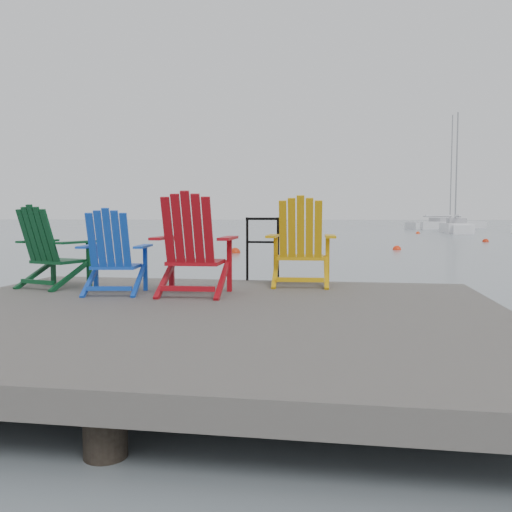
# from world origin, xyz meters

# --- Properties ---
(ground) EXTENTS (400.00, 400.00, 0.00)m
(ground) POSITION_xyz_m (0.00, 0.00, 0.00)
(ground) COLOR slate
(ground) RESTS_ON ground
(dock) EXTENTS (6.00, 5.00, 1.40)m
(dock) POSITION_xyz_m (0.00, 0.00, 0.35)
(dock) COLOR #302D2A
(dock) RESTS_ON ground
(handrail) EXTENTS (0.48, 0.04, 0.90)m
(handrail) POSITION_xyz_m (0.25, 2.45, 1.04)
(handrail) COLOR black
(handrail) RESTS_ON dock
(chair_green) EXTENTS (0.96, 0.91, 1.02)m
(chair_green) POSITION_xyz_m (-2.31, 1.27, 1.02)
(chair_green) COLOR #0A3A1C
(chair_green) RESTS_ON dock
(chair_blue) EXTENTS (0.86, 0.80, 0.97)m
(chair_blue) POSITION_xyz_m (-1.28, 0.86, 0.99)
(chair_blue) COLOR #1141B4
(chair_blue) RESTS_ON dock
(chair_red) EXTENTS (0.94, 0.87, 1.15)m
(chair_red) POSITION_xyz_m (-0.33, 0.90, 1.08)
(chair_red) COLOR maroon
(chair_red) RESTS_ON dock
(chair_yellow) EXTENTS (0.94, 0.87, 1.13)m
(chair_yellow) POSITION_xyz_m (0.83, 1.95, 1.07)
(chair_yellow) COLOR #C8950B
(chair_yellow) RESTS_ON dock
(sailboat_near) EXTENTS (2.47, 7.63, 10.49)m
(sailboat_near) POSITION_xyz_m (10.91, 43.22, 0.36)
(sailboat_near) COLOR white
(sailboat_near) RESTS_ON ground
(sailboat_mid) EXTENTS (9.09, 7.56, 12.92)m
(sailboat_mid) POSITION_xyz_m (12.89, 58.27, 0.35)
(sailboat_mid) COLOR silver
(sailboat_mid) RESTS_ON ground
(buoy_a) EXTENTS (0.41, 0.41, 0.41)m
(buoy_a) POSITION_xyz_m (-2.70, 15.21, 0.00)
(buoy_a) COLOR #BA280A
(buoy_a) RESTS_ON ground
(buoy_b) EXTENTS (0.35, 0.35, 0.35)m
(buoy_b) POSITION_xyz_m (3.64, 18.24, 0.00)
(buoy_b) COLOR red
(buoy_b) RESTS_ON ground
(buoy_c) EXTENTS (0.35, 0.35, 0.35)m
(buoy_c) POSITION_xyz_m (9.13, 26.14, 0.00)
(buoy_c) COLOR red
(buoy_c) RESTS_ON ground
(buoy_d) EXTENTS (0.33, 0.33, 0.33)m
(buoy_d) POSITION_xyz_m (7.37, 40.00, 0.00)
(buoy_d) COLOR #F7390E
(buoy_d) RESTS_ON ground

